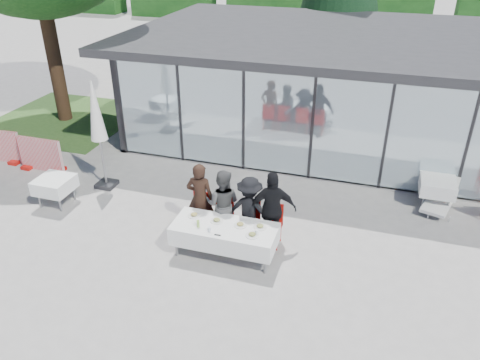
# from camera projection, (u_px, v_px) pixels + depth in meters

# --- Properties ---
(ground) EXTENTS (90.00, 90.00, 0.00)m
(ground) POSITION_uv_depth(u_px,v_px,m) (230.00, 255.00, 10.31)
(ground) COLOR gray
(ground) RESTS_ON ground
(pavilion) EXTENTS (14.80, 8.80, 3.44)m
(pavilion) POSITION_uv_depth(u_px,v_px,m) (363.00, 70.00, 15.60)
(pavilion) COLOR gray
(pavilion) RESTS_ON ground
(dining_table) EXTENTS (2.26, 0.96, 0.75)m
(dining_table) POSITION_uv_depth(u_px,v_px,m) (225.00, 234.00, 10.08)
(dining_table) COLOR white
(dining_table) RESTS_ON ground
(diner_a) EXTENTS (0.69, 0.69, 1.76)m
(diner_a) POSITION_uv_depth(u_px,v_px,m) (200.00, 198.00, 10.74)
(diner_a) COLOR black
(diner_a) RESTS_ON ground
(diner_chair_a) EXTENTS (0.44, 0.44, 0.97)m
(diner_chair_a) POSITION_uv_depth(u_px,v_px,m) (201.00, 210.00, 10.93)
(diner_chair_a) COLOR #B1110B
(diner_chair_a) RESTS_ON ground
(diner_b) EXTENTS (0.86, 0.86, 1.67)m
(diner_b) POSITION_uv_depth(u_px,v_px,m) (223.00, 204.00, 10.62)
(diner_b) COLOR #4C4C4C
(diner_b) RESTS_ON ground
(diner_chair_b) EXTENTS (0.44, 0.44, 0.97)m
(diner_chair_b) POSITION_uv_depth(u_px,v_px,m) (223.00, 214.00, 10.79)
(diner_chair_b) COLOR #B1110B
(diner_chair_b) RESTS_ON ground
(diner_c) EXTENTS (1.06, 1.06, 1.59)m
(diner_c) POSITION_uv_depth(u_px,v_px,m) (250.00, 209.00, 10.47)
(diner_c) COLOR black
(diner_c) RESTS_ON ground
(diner_chair_c) EXTENTS (0.44, 0.44, 0.97)m
(diner_chair_c) POSITION_uv_depth(u_px,v_px,m) (250.00, 218.00, 10.62)
(diner_chair_c) COLOR #B1110B
(diner_chair_c) RESTS_ON ground
(diner_d) EXTENTS (1.32, 1.32, 1.80)m
(diner_d) POSITION_uv_depth(u_px,v_px,m) (272.00, 209.00, 10.29)
(diner_d) COLOR black
(diner_d) RESTS_ON ground
(diner_chair_d) EXTENTS (0.44, 0.44, 0.97)m
(diner_chair_d) POSITION_uv_depth(u_px,v_px,m) (272.00, 222.00, 10.48)
(diner_chair_d) COLOR #B1110B
(diner_chair_d) RESTS_ON ground
(plate_a) EXTENTS (0.28, 0.28, 0.07)m
(plate_a) POSITION_uv_depth(u_px,v_px,m) (194.00, 215.00, 10.32)
(plate_a) COLOR silver
(plate_a) RESTS_ON dining_table
(plate_b) EXTENTS (0.28, 0.28, 0.07)m
(plate_b) POSITION_uv_depth(u_px,v_px,m) (217.00, 220.00, 10.13)
(plate_b) COLOR silver
(plate_b) RESTS_ON dining_table
(plate_c) EXTENTS (0.28, 0.28, 0.07)m
(plate_c) POSITION_uv_depth(u_px,v_px,m) (240.00, 225.00, 9.99)
(plate_c) COLOR silver
(plate_c) RESTS_ON dining_table
(plate_d) EXTENTS (0.28, 0.28, 0.07)m
(plate_d) POSITION_uv_depth(u_px,v_px,m) (260.00, 226.00, 9.93)
(plate_d) COLOR silver
(plate_d) RESTS_ON dining_table
(plate_extra) EXTENTS (0.28, 0.28, 0.07)m
(plate_extra) POSITION_uv_depth(u_px,v_px,m) (252.00, 235.00, 9.66)
(plate_extra) COLOR silver
(plate_extra) RESTS_ON dining_table
(juice_bottle) EXTENTS (0.06, 0.06, 0.16)m
(juice_bottle) POSITION_uv_depth(u_px,v_px,m) (198.00, 224.00, 9.91)
(juice_bottle) COLOR #83AD48
(juice_bottle) RESTS_ON dining_table
(drinking_glasses) EXTENTS (1.05, 0.27, 0.10)m
(drinking_glasses) POSITION_uv_depth(u_px,v_px,m) (233.00, 231.00, 9.73)
(drinking_glasses) COLOR silver
(drinking_glasses) RESTS_ON dining_table
(folded_eyeglasses) EXTENTS (0.14, 0.03, 0.01)m
(folded_eyeglasses) POSITION_uv_depth(u_px,v_px,m) (218.00, 235.00, 9.68)
(folded_eyeglasses) COLOR black
(folded_eyeglasses) RESTS_ON dining_table
(spare_table_left) EXTENTS (0.86, 0.86, 0.74)m
(spare_table_left) POSITION_uv_depth(u_px,v_px,m) (55.00, 185.00, 11.96)
(spare_table_left) COLOR white
(spare_table_left) RESTS_ON ground
(spare_table_right) EXTENTS (0.86, 0.86, 0.74)m
(spare_table_right) POSITION_uv_depth(u_px,v_px,m) (437.00, 186.00, 11.90)
(spare_table_right) COLOR white
(spare_table_right) RESTS_ON ground
(market_umbrella) EXTENTS (0.50, 0.50, 3.00)m
(market_umbrella) POSITION_uv_depth(u_px,v_px,m) (97.00, 119.00, 12.08)
(market_umbrella) COLOR black
(market_umbrella) RESTS_ON ground
(lounger) EXTENTS (0.96, 1.45, 0.72)m
(lounger) POSITION_uv_depth(u_px,v_px,m) (441.00, 197.00, 11.99)
(lounger) COLOR silver
(lounger) RESTS_ON ground
(grass_patch) EXTENTS (5.00, 5.00, 0.02)m
(grass_patch) POSITION_uv_depth(u_px,v_px,m) (66.00, 119.00, 17.55)
(grass_patch) COLOR #385926
(grass_patch) RESTS_ON ground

